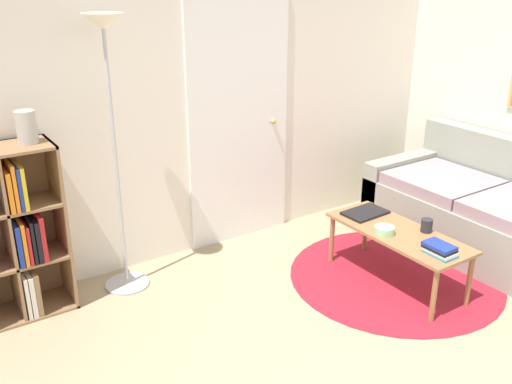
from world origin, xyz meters
TOP-DOWN VIEW (x-y plane):
  - wall_back at (0.01, 2.35)m, footprint 7.58×0.11m
  - rug at (0.90, 1.10)m, footprint 1.53×1.53m
  - floor_lamp at (-0.78, 2.08)m, footprint 0.31×0.31m
  - couch at (1.88, 1.03)m, footprint 0.91×1.84m
  - coffee_table at (0.84, 1.06)m, footprint 0.43×1.06m
  - laptop at (0.86, 1.40)m, footprint 0.33×0.23m
  - bowl at (0.73, 1.08)m, footprint 0.14×0.14m
  - book_stack_on_table at (0.80, 0.66)m, footprint 0.13×0.20m
  - cup at (1.00, 0.94)m, footprint 0.08×0.08m
  - vase_on_shelf at (-1.29, 2.14)m, footprint 0.12×0.12m

SIDE VIEW (x-z plane):
  - rug at x=0.90m, z-range 0.00..0.01m
  - couch at x=1.88m, z-range -0.13..0.70m
  - coffee_table at x=0.84m, z-range 0.16..0.56m
  - laptop at x=0.86m, z-range 0.40..0.42m
  - bowl at x=0.73m, z-range 0.40..0.46m
  - book_stack_on_table at x=0.80m, z-range 0.40..0.47m
  - cup at x=1.00m, z-range 0.40..0.49m
  - vase_on_shelf at x=-1.29m, z-range 1.12..1.32m
  - wall_back at x=0.01m, z-range -0.01..2.59m
  - floor_lamp at x=-0.78m, z-range 0.49..2.35m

